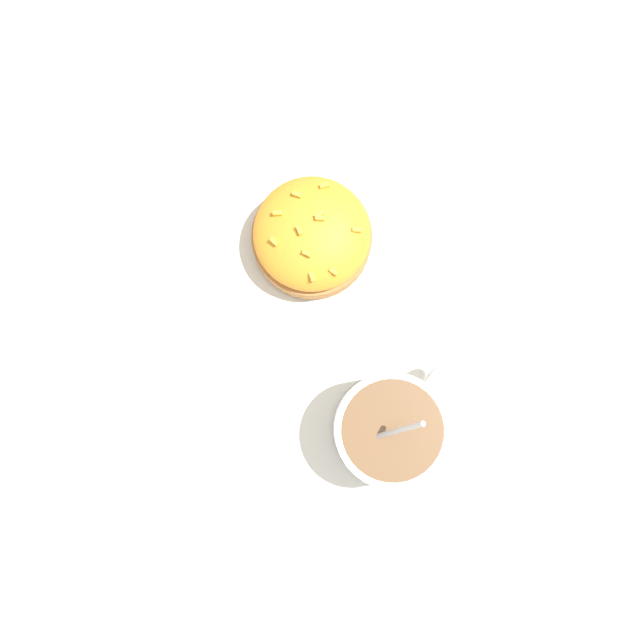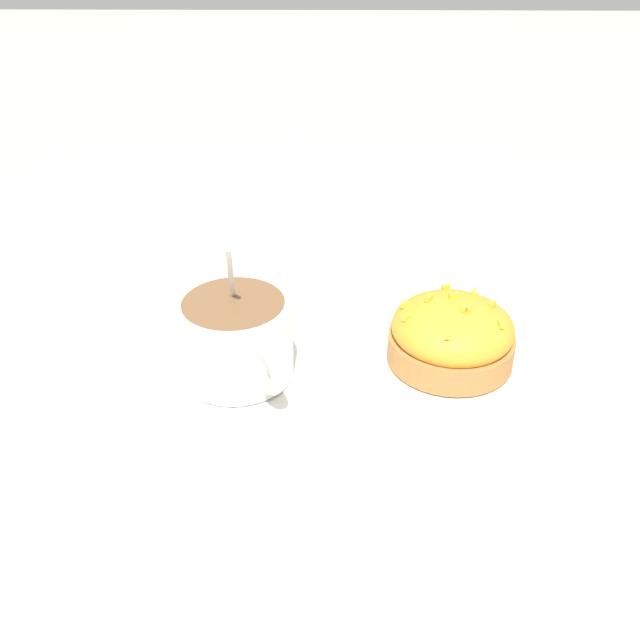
% 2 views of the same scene
% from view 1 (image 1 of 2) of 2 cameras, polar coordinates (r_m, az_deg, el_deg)
% --- Properties ---
extents(ground_plane, '(3.00, 3.00, 0.00)m').
position_cam_1_polar(ground_plane, '(0.61, 2.06, -1.17)').
color(ground_plane, '#C6B793').
extents(paper_napkin, '(0.35, 0.34, 0.00)m').
position_cam_1_polar(paper_napkin, '(0.61, 2.06, -1.16)').
color(paper_napkin, white).
rests_on(paper_napkin, ground_plane).
extents(coffee_cup, '(0.08, 0.10, 0.11)m').
position_cam_1_polar(coffee_cup, '(0.58, 5.38, -8.21)').
color(coffee_cup, white).
rests_on(coffee_cup, paper_napkin).
extents(frosted_pastry, '(0.10, 0.10, 0.05)m').
position_cam_1_polar(frosted_pastry, '(0.60, -0.63, 6.44)').
color(frosted_pastry, '#B2753D').
rests_on(frosted_pastry, paper_napkin).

